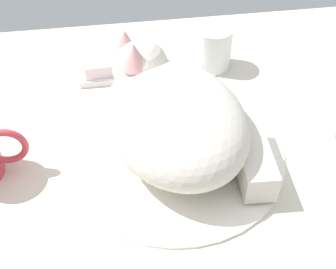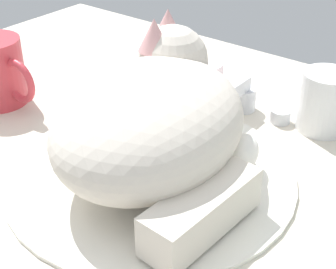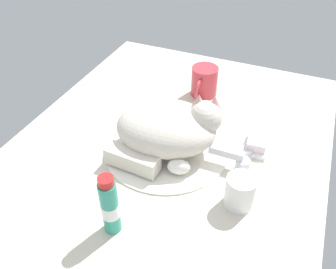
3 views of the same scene
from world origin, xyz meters
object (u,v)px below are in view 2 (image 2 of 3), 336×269
faucet (238,98)px  cat (155,118)px  rinse_cup (325,102)px  soap_bar (195,73)px

faucet → cat: cat is taller
rinse_cup → soap_bar: (-20.54, -0.16, -1.58)cm
cat → soap_bar: size_ratio=4.25×
faucet → cat: (0.01, -18.19, 4.96)cm
faucet → rinse_cup: bearing=16.4°
cat → rinse_cup: cat is taller
faucet → cat: bearing=-90.0°
faucet → cat: size_ratio=0.49×
rinse_cup → soap_bar: bearing=-179.5°
rinse_cup → faucet: bearing=-163.6°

